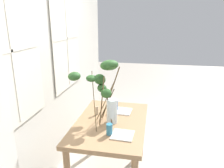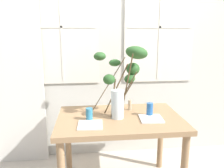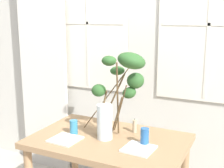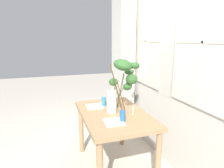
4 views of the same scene
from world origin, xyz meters
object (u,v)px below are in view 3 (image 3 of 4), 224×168
at_px(vase_with_branches, 118,87).
at_px(plate_square_left, 65,139).
at_px(pillar_candle, 135,126).
at_px(drinking_glass_blue_left, 74,127).
at_px(plate_square_right, 139,149).
at_px(dining_table, 109,151).
at_px(drinking_glass_blue_right, 145,137).

distance_m(vase_with_branches, plate_square_left, 0.56).
relative_size(vase_with_branches, pillar_candle, 5.89).
bearing_deg(drinking_glass_blue_left, plate_square_right, -4.92).
height_order(dining_table, pillar_candle, pillar_candle).
height_order(drinking_glass_blue_left, drinking_glass_blue_right, drinking_glass_blue_right).
relative_size(dining_table, plate_square_left, 5.58).
relative_size(vase_with_branches, drinking_glass_blue_left, 6.04).
distance_m(vase_with_branches, drinking_glass_blue_left, 0.48).
bearing_deg(drinking_glass_blue_right, plate_square_right, -95.95).
height_order(vase_with_branches, pillar_candle, vase_with_branches).
distance_m(drinking_glass_blue_left, plate_square_right, 0.57).
bearing_deg(dining_table, vase_with_branches, 61.78).
distance_m(drinking_glass_blue_left, plate_square_left, 0.14).
relative_size(drinking_glass_blue_left, plate_square_right, 0.56).
xyz_separation_m(dining_table, pillar_candle, (0.13, 0.20, 0.16)).
bearing_deg(dining_table, plate_square_left, -148.08).
bearing_deg(plate_square_right, dining_table, 161.76).
xyz_separation_m(drinking_glass_blue_left, drinking_glass_blue_right, (0.57, 0.04, 0.01)).
distance_m(plate_square_right, pillar_candle, 0.32).
relative_size(plate_square_left, pillar_candle, 1.79).
bearing_deg(dining_table, pillar_candle, 55.59).
bearing_deg(drinking_glass_blue_left, drinking_glass_blue_right, 4.14).
bearing_deg(drinking_glass_blue_left, vase_with_branches, 20.67).
bearing_deg(plate_square_left, dining_table, 31.92).
bearing_deg(drinking_glass_blue_right, drinking_glass_blue_left, -175.86).
bearing_deg(plate_square_left, vase_with_branches, 38.28).
bearing_deg(plate_square_left, pillar_candle, 41.81).
height_order(vase_with_branches, drinking_glass_blue_left, vase_with_branches).
height_order(plate_square_left, pillar_candle, pillar_candle).
relative_size(drinking_glass_blue_right, plate_square_right, 0.63).
xyz_separation_m(dining_table, vase_with_branches, (0.04, 0.08, 0.50)).
distance_m(vase_with_branches, drinking_glass_blue_right, 0.42).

